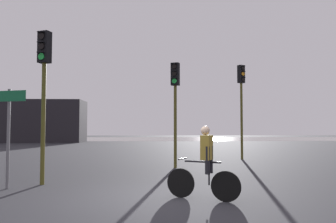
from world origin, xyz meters
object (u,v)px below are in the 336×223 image
distant_building (30,121)px  cyclist (205,162)px  traffic_light_center (175,94)px  direction_sign_post (8,123)px  traffic_light_far_right (241,94)px  traffic_light_near_left (44,77)px

distant_building → cyclist: size_ratio=7.18×
traffic_light_center → direction_sign_post: traffic_light_center is taller
distant_building → traffic_light_far_right: traffic_light_far_right is taller
distant_building → traffic_light_near_left: (10.53, -27.07, 0.72)m
direction_sign_post → traffic_light_center: bearing=-119.6°
traffic_light_far_right → distant_building: bearing=-78.7°
traffic_light_far_right → direction_sign_post: bearing=12.1°
traffic_light_near_left → cyclist: (4.25, -2.11, -2.19)m
distant_building → traffic_light_far_right: bearing=-48.1°
traffic_light_near_left → cyclist: bearing=174.6°
traffic_light_far_right → traffic_light_center: 4.89m
traffic_light_far_right → traffic_light_near_left: (-7.52, -6.97, -0.27)m
distant_building → cyclist: (14.78, -29.18, -1.47)m
cyclist → traffic_light_center: bearing=30.7°
traffic_light_center → distant_building: bearing=-38.5°
traffic_light_far_right → traffic_light_center: (-3.56, -3.33, -0.37)m
distant_building → cyclist: distant_building is taller
traffic_light_near_left → direction_sign_post: size_ratio=1.66×
direction_sign_post → cyclist: 5.24m
cyclist → direction_sign_post: bearing=100.9°
distant_building → direction_sign_post: size_ratio=4.47×
traffic_light_far_right → direction_sign_post: traffic_light_far_right is taller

